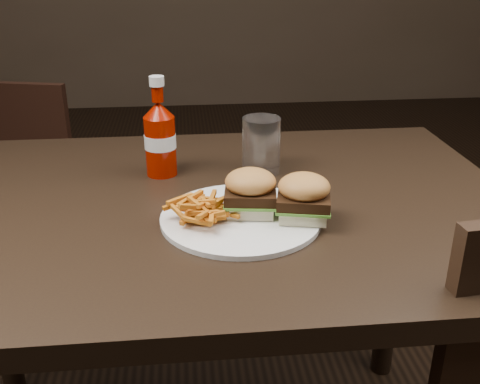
{
  "coord_description": "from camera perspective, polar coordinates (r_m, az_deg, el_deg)",
  "views": [
    {
      "loc": [
        -0.03,
        -0.96,
        1.19
      ],
      "look_at": [
        0.06,
        -0.08,
        0.8
      ],
      "focal_mm": 42.0,
      "sensor_mm": 36.0,
      "label": 1
    }
  ],
  "objects": [
    {
      "name": "fries_pile",
      "position": [
        0.95,
        -4.16,
        -1.68
      ],
      "size": [
        0.12,
        0.12,
        0.04
      ],
      "primitive_type": null,
      "rotation": [
        0.0,
        0.0,
        0.3
      ],
      "color": "#BE7815",
      "rests_on": "plate"
    },
    {
      "name": "sandwich_half_a",
      "position": [
        0.98,
        1.05,
        -1.46
      ],
      "size": [
        0.09,
        0.08,
        0.02
      ],
      "primitive_type": "cube",
      "rotation": [
        0.0,
        0.0,
        -0.13
      ],
      "color": "beige",
      "rests_on": "plate"
    },
    {
      "name": "chair_far",
      "position": [
        2.04,
        -18.77,
        0.63
      ],
      "size": [
        0.45,
        0.45,
        0.04
      ],
      "primitive_type": "cube",
      "rotation": [
        0.0,
        0.0,
        2.9
      ],
      "color": "black",
      "rests_on": "ground"
    },
    {
      "name": "tumbler",
      "position": [
        1.17,
        2.16,
        4.6
      ],
      "size": [
        0.1,
        0.1,
        0.12
      ],
      "primitive_type": "cylinder",
      "rotation": [
        0.0,
        0.0,
        -0.28
      ],
      "color": "white",
      "rests_on": "dining_table"
    },
    {
      "name": "ketchup_bottle",
      "position": [
        1.17,
        -8.07,
        4.56
      ],
      "size": [
        0.08,
        0.08,
        0.13
      ],
      "primitive_type": "cylinder",
      "rotation": [
        0.0,
        0.0,
        0.24
      ],
      "color": "#860E00",
      "rests_on": "dining_table"
    },
    {
      "name": "dining_table",
      "position": [
        1.07,
        -3.87,
        -1.79
      ],
      "size": [
        1.2,
        0.8,
        0.04
      ],
      "primitive_type": "cube",
      "color": "black",
      "rests_on": "ground"
    },
    {
      "name": "plate",
      "position": [
        0.98,
        0.06,
        -2.65
      ],
      "size": [
        0.28,
        0.28,
        0.01
      ],
      "primitive_type": "cylinder",
      "color": "white",
      "rests_on": "dining_table"
    },
    {
      "name": "sandwich_half_b",
      "position": [
        0.97,
        6.41,
        -2.0
      ],
      "size": [
        0.09,
        0.09,
        0.02
      ],
      "primitive_type": "cube",
      "rotation": [
        0.0,
        0.0,
        -0.22
      ],
      "color": "#FAECBE",
      "rests_on": "plate"
    }
  ]
}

